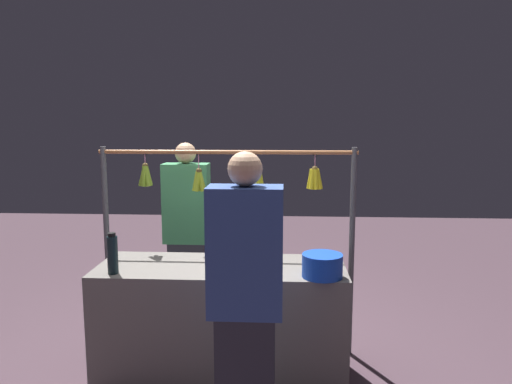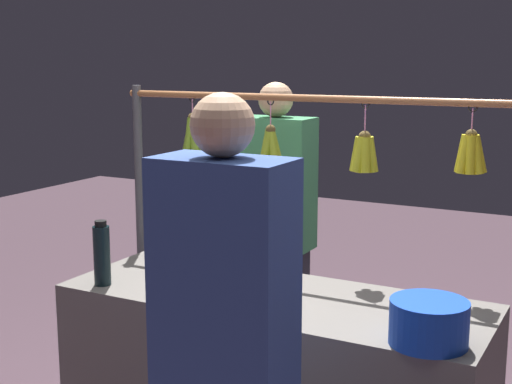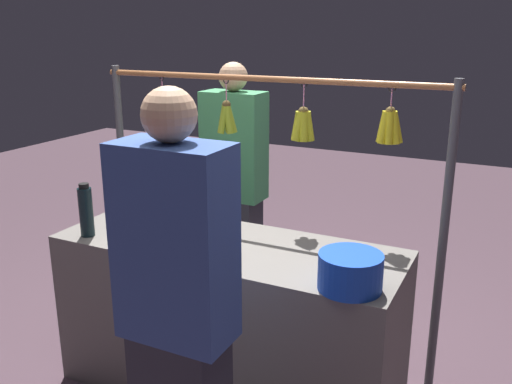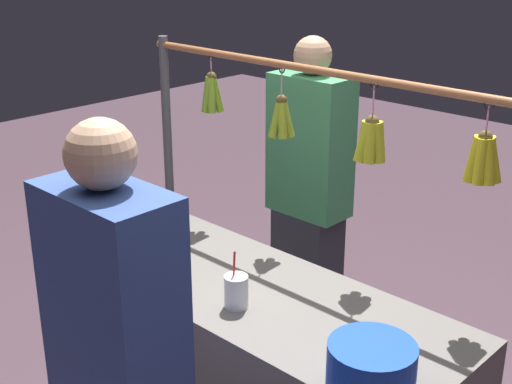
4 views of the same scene
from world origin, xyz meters
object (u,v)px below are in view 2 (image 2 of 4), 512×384
Objects in this scene: drink_cup at (270,292)px; vendor_person at (275,241)px; blue_bucket at (429,323)px; customer_person at (225,381)px; water_bottle at (102,254)px.

vendor_person is at bearing -64.50° from drink_cup.
blue_bucket is 0.16× the size of customer_person.
customer_person is (-0.93, 0.56, -0.13)m from water_bottle.
customer_person is at bearing 105.45° from drink_cup.
drink_cup is (0.64, -0.07, -0.01)m from blue_bucket.
customer_person is at bearing 148.96° from water_bottle.
water_bottle is 0.16× the size of customer_person.
blue_bucket is (-1.39, -0.01, -0.06)m from water_bottle.
water_bottle is at bearing 6.00° from drink_cup.
customer_person reaches higher than water_bottle.
water_bottle reaches higher than drink_cup.
blue_bucket is 1.52m from vendor_person.
drink_cup is at bearing -74.55° from customer_person.
drink_cup is 0.13× the size of vendor_person.
vendor_person is at bearing -105.49° from water_bottle.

